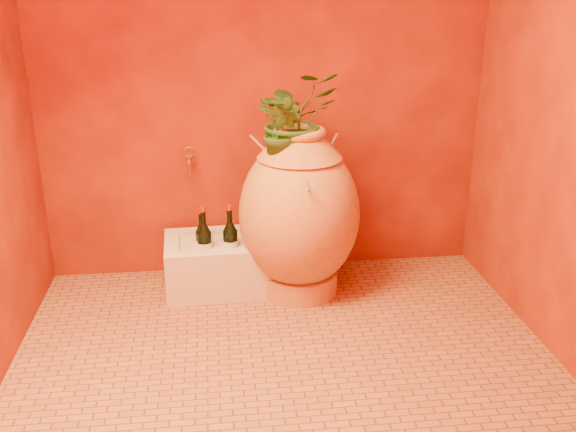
{
  "coord_description": "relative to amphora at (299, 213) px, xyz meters",
  "views": [
    {
      "loc": [
        -0.29,
        -2.55,
        1.67
      ],
      "look_at": [
        0.06,
        0.35,
        0.56
      ],
      "focal_mm": 40.0,
      "sensor_mm": 36.0,
      "label": 1
    }
  ],
  "objects": [
    {
      "name": "wall_tap",
      "position": [
        -0.58,
        0.28,
        0.24
      ],
      "size": [
        0.06,
        0.13,
        0.15
      ],
      "color": "#A96B27",
      "rests_on": "wall_back"
    },
    {
      "name": "wine_bottle_b",
      "position": [
        -0.53,
        0.14,
        -0.2
      ],
      "size": [
        0.07,
        0.07,
        0.3
      ],
      "color": "black",
      "rests_on": "stone_basin"
    },
    {
      "name": "amphora",
      "position": [
        0.0,
        0.0,
        0.0
      ],
      "size": [
        0.68,
        0.69,
        0.93
      ],
      "rotation": [
        0.0,
        0.0,
        -0.05
      ],
      "color": "#C38037",
      "rests_on": "floor"
    },
    {
      "name": "plant_side",
      "position": [
        -0.1,
        -0.07,
        0.46
      ],
      "size": [
        0.27,
        0.27,
        0.38
      ],
      "primitive_type": "imported",
      "rotation": [
        0.0,
        0.0,
        -0.86
      ],
      "color": "#254E1C",
      "rests_on": "amphora"
    },
    {
      "name": "stone_basin",
      "position": [
        -0.42,
        0.1,
        -0.33
      ],
      "size": [
        0.64,
        0.45,
        0.29
      ],
      "rotation": [
        0.0,
        0.0,
        0.04
      ],
      "color": "beige",
      "rests_on": "floor"
    },
    {
      "name": "wall_back",
      "position": [
        -0.15,
        0.35,
        0.79
      ],
      "size": [
        2.5,
        0.02,
        2.5
      ],
      "primitive_type": "cube",
      "color": "#5F1305",
      "rests_on": "ground"
    },
    {
      "name": "floor",
      "position": [
        -0.15,
        -0.65,
        -0.46
      ],
      "size": [
        2.5,
        2.5,
        0.0
      ],
      "primitive_type": "plane",
      "color": "#935830",
      "rests_on": "ground"
    },
    {
      "name": "wine_bottle_c",
      "position": [
        -0.37,
        0.06,
        -0.18
      ],
      "size": [
        0.08,
        0.08,
        0.34
      ],
      "color": "black",
      "rests_on": "stone_basin"
    },
    {
      "name": "plant_main",
      "position": [
        -0.03,
        0.02,
        0.51
      ],
      "size": [
        0.54,
        0.51,
        0.49
      ],
      "primitive_type": "imported",
      "rotation": [
        0.0,
        0.0,
        0.35
      ],
      "color": "#254E1C",
      "rests_on": "amphora"
    },
    {
      "name": "wine_bottle_a",
      "position": [
        -0.52,
        0.05,
        -0.18
      ],
      "size": [
        0.08,
        0.08,
        0.34
      ],
      "color": "black",
      "rests_on": "stone_basin"
    }
  ]
}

